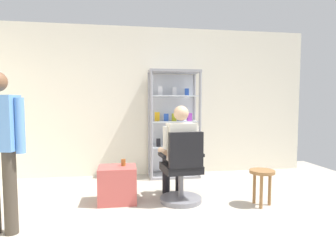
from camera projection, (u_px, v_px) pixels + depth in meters
back_wall at (150, 102)px, 5.33m from camera, size 6.00×0.10×2.70m
display_cabinet_main at (173, 123)px, 5.19m from camera, size 0.90×0.45×1.90m
office_chair at (182, 174)px, 3.78m from camera, size 0.59×0.56×0.96m
seated_shopkeeper at (179, 148)px, 3.91m from camera, size 0.52×0.59×1.29m
storage_crate at (117, 184)px, 3.82m from camera, size 0.50×0.42×0.48m
tea_glass at (123, 162)px, 3.85m from camera, size 0.06×0.06×0.09m
wooden_stool at (262, 178)px, 3.68m from camera, size 0.32×0.32×0.47m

